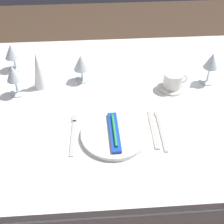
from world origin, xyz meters
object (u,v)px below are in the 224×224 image
napkin_folded (38,70)px  dinner_knife (153,130)px  coffee_cup_left (173,80)px  wine_glass_right (81,64)px  spoon_soup (160,125)px  dinner_plate (114,135)px  fork_outer (73,133)px  wine_glass_left (13,75)px  toothbrush_package (114,132)px  wine_glass_centre (211,63)px  wine_glass_far (12,52)px

napkin_folded → dinner_knife: bearing=-34.7°
dinner_knife → coffee_cup_left: (0.13, 0.27, 0.04)m
wine_glass_right → spoon_soup: bearing=-47.6°
spoon_soup → coffee_cup_left: 0.27m
spoon_soup → wine_glass_right: (-0.31, 0.34, 0.09)m
dinner_plate → napkin_folded: 0.48m
fork_outer → dinner_knife: (0.31, -0.01, 0.00)m
coffee_cup_left → wine_glass_left: size_ratio=0.75×
napkin_folded → wine_glass_left: bearing=-155.9°
dinner_knife → spoon_soup: 0.04m
toothbrush_package → wine_glass_centre: size_ratio=1.36×
toothbrush_package → napkin_folded: 0.47m
dinner_knife → wine_glass_left: size_ratio=1.44×
napkin_folded → wine_glass_far: bearing=131.6°
dinner_plate → fork_outer: (-0.16, 0.03, -0.01)m
toothbrush_package → wine_glass_right: size_ratio=1.57×
dinner_knife → wine_glass_centre: size_ratio=1.38×
wine_glass_right → toothbrush_package: bearing=-72.3°
dinner_knife → wine_glass_centre: wine_glass_centre is taller
dinner_knife → wine_glass_far: bearing=141.6°
dinner_knife → wine_glass_far: (-0.61, 0.49, 0.09)m
toothbrush_package → dinner_plate: bearing=-82.9°
toothbrush_package → spoon_soup: size_ratio=0.91×
coffee_cup_left → wine_glass_right: bearing=167.3°
fork_outer → wine_glass_right: 0.37m
spoon_soup → toothbrush_package: bearing=-166.0°
wine_glass_right → wine_glass_far: 0.36m
dinner_knife → wine_glass_left: 0.64m
dinner_knife → napkin_folded: size_ratio=1.19×
dinner_plate → fork_outer: 0.16m
coffee_cup_left → wine_glass_centre: bearing=11.6°
fork_outer → wine_glass_right: bearing=84.4°
dinner_plate → dinner_knife: dinner_plate is taller
toothbrush_package → wine_glass_right: (-0.12, 0.39, 0.07)m
toothbrush_package → wine_glass_right: wine_glass_right is taller
wine_glass_right → coffee_cup_left: bearing=-12.7°
fork_outer → coffee_cup_left: coffee_cup_left is taller
dinner_plate → dinner_knife: (0.16, 0.02, -0.01)m
coffee_cup_left → wine_glass_far: 0.78m
dinner_plate → coffee_cup_left: 0.42m
wine_glass_far → napkin_folded: napkin_folded is taller
dinner_plate → toothbrush_package: size_ratio=1.22×
dinner_plate → coffee_cup_left: (0.29, 0.29, 0.04)m
dinner_plate → coffee_cup_left: size_ratio=2.31×
dinner_plate → napkin_folded: napkin_folded is taller
toothbrush_package → wine_glass_far: (-0.46, 0.51, 0.07)m
napkin_folded → wine_glass_centre: bearing=-1.3°
toothbrush_package → dinner_knife: 0.16m
fork_outer → toothbrush_package: bearing=-10.4°
wine_glass_left → napkin_folded: bearing=24.1°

